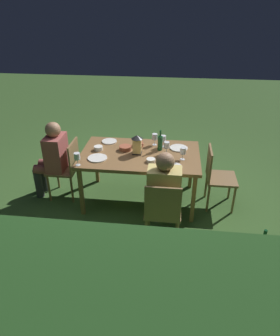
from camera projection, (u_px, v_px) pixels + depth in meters
ground_plane at (140, 199)px, 4.53m from camera, size 16.00×16.00×0.00m
dining_table at (140, 157)px, 4.19m from camera, size 1.61×0.99×0.75m
chair_side_right_a at (163, 211)px, 3.49m from camera, size 0.42×0.40×0.87m
person_in_mustard at (164, 190)px, 3.58m from camera, size 0.38×0.47×1.15m
chair_head_near at (217, 175)px, 4.19m from camera, size 0.40×0.42×0.87m
chair_head_far at (67, 166)px, 4.40m from camera, size 0.40×0.42×0.87m
person_in_rust at (53, 156)px, 4.35m from camera, size 0.48×0.38×1.15m
lantern_centerpiece at (137, 143)px, 4.10m from camera, size 0.15×0.15×0.27m
green_bottle_on_table at (160, 143)px, 4.21m from camera, size 0.07×0.07×0.29m
wine_glass_a at (167, 146)px, 4.11m from camera, size 0.08×0.08×0.17m
wine_glass_b at (183, 151)px, 3.96m from camera, size 0.08×0.08×0.17m
wine_glass_c at (163, 139)px, 4.30m from camera, size 0.08×0.08×0.17m
wine_glass_d at (155, 137)px, 4.35m from camera, size 0.08×0.08×0.17m
wine_glass_e at (77, 157)px, 3.82m from camera, size 0.08×0.08×0.17m
plate_a at (179, 148)px, 4.30m from camera, size 0.25×0.25×0.01m
plate_b at (97, 158)px, 4.03m from camera, size 0.26×0.26×0.01m
plate_c at (173, 167)px, 3.82m from camera, size 0.23×0.23×0.01m
plate_d at (109, 141)px, 4.50m from camera, size 0.22×0.22×0.01m
bowl_olives at (151, 160)px, 3.94m from camera, size 0.11×0.11×0.04m
bowl_bread at (125, 148)px, 4.25m from camera, size 0.17×0.17×0.06m
bowl_salad at (98, 148)px, 4.25m from camera, size 0.12×0.12×0.06m
bowl_dip at (138, 144)px, 4.37m from camera, size 0.15×0.15×0.05m
side_table at (247, 281)px, 2.64m from camera, size 0.59×0.59×0.69m
ice_bucket at (255, 253)px, 2.49m from camera, size 0.26×0.26×0.34m
hedge_backdrop at (98, 335)px, 2.07m from camera, size 5.84×0.88×1.22m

